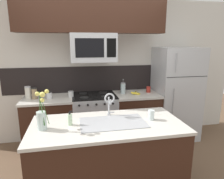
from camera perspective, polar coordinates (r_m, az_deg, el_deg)
name	(u,v)px	position (r m, az deg, el deg)	size (l,w,h in m)	color
ground_plane	(102,173)	(3.10, -2.76, -22.77)	(10.00, 10.00, 0.00)	brown
rear_partition	(107,70)	(3.85, -1.43, 5.50)	(5.20, 0.10, 2.60)	silver
splash_band	(92,79)	(3.78, -5.76, 2.99)	(3.17, 0.01, 0.48)	black
back_counter_left	(49,123)	(3.67, -17.44, -9.20)	(0.84, 0.65, 0.91)	#381E14
back_counter_right	(136,117)	(3.82, 6.76, -7.77)	(0.82, 0.65, 0.91)	#381E14
stove_range	(95,120)	(3.66, -4.99, -8.58)	(0.76, 0.64, 0.93)	#B7BABF
microwave	(93,48)	(3.38, -5.39, 11.82)	(0.74, 0.40, 0.46)	#B7BABF
upper_cabinet_band	(92,13)	(3.38, -5.74, 20.82)	(2.36, 0.34, 0.60)	#381E14
refrigerator	(175,93)	(4.02, 17.60, -1.06)	(0.79, 0.74, 1.74)	#B7BABF
storage_jar_tall	(28,93)	(3.58, -22.87, -0.81)	(0.10, 0.10, 0.21)	silver
storage_jar_medium	(34,93)	(3.54, -21.29, -0.98)	(0.08, 0.08, 0.19)	#997F5B
storage_jar_short	(49,95)	(3.48, -17.52, -1.55)	(0.09, 0.09, 0.12)	silver
storage_jar_squat	(71,94)	(3.47, -11.65, -1.32)	(0.09, 0.09, 0.11)	silver
banana_bunch	(136,93)	(3.61, 6.79, -1.08)	(0.19, 0.12, 0.08)	yellow
french_press	(123,88)	(3.64, 3.16, 0.39)	(0.09, 0.09, 0.27)	silver
coffee_tin	(148,89)	(3.80, 10.37, 0.02)	(0.08, 0.08, 0.11)	#B22D23
island_counter	(108,158)	(2.56, -1.25, -19.02)	(1.75, 0.85, 0.91)	#381E14
kitchen_sink	(113,128)	(2.38, 0.24, -11.01)	(0.76, 0.44, 0.16)	#ADAFB5
sink_faucet	(109,101)	(2.49, -0.74, -3.37)	(0.14, 0.14, 0.31)	#B7BABF
dish_soap_bottle	(70,119)	(2.32, -11.92, -8.32)	(0.06, 0.05, 0.16)	beige
drinking_glass	(151,115)	(2.47, 11.12, -7.14)	(0.08, 0.08, 0.12)	silver
flower_vase	(42,118)	(2.26, -19.41, -7.63)	(0.16, 0.19, 0.45)	silver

